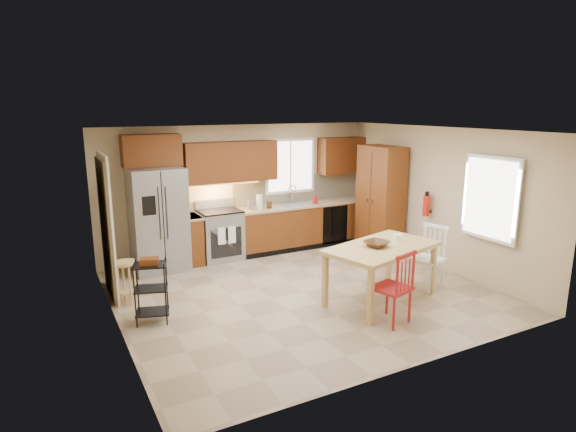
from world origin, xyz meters
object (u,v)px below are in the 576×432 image
Objects in this scene: refrigerator at (158,220)px; dining_table at (381,274)px; pantry at (380,200)px; fire_extinguisher at (426,206)px; chair_white at (427,258)px; range_stove at (220,236)px; utility_cart at (151,292)px; soap_bottle at (315,199)px; chair_red at (391,287)px; bar_stool at (127,283)px; table_bowl at (376,247)px; table_jar at (397,239)px.

dining_table is (2.56, -2.94, -0.49)m from refrigerator.
refrigerator is 0.87× the size of pantry.
fire_extinguisher is 1.37m from chair_white.
pantry reaches higher than dining_table.
dining_table is at bearing -64.80° from range_stove.
range_stove reaches higher than dining_table.
refrigerator is at bearing 91.25° from utility_cart.
pantry is (0.95, -0.90, 0.05)m from soap_bottle.
range_stove is 0.91× the size of chair_red.
fire_extinguisher is (1.15, -1.95, 0.10)m from soap_bottle.
refrigerator is 2.23m from utility_cart.
chair_red is 3.80m from bar_stool.
soap_bottle is 0.11× the size of dining_table.
fire_extinguisher is 0.55× the size of bar_stool.
range_stove is at bearing 91.01° from chair_red.
pantry is 5.83× the size of fire_extinguisher.
chair_white reaches higher than bar_stool.
table_bowl is at bearing 54.31° from chair_red.
table_bowl is at bearing 2.03° from utility_cart.
bar_stool is (-3.98, -1.27, -0.67)m from soap_bottle.
soap_bottle is 0.29× the size of bar_stool.
table_jar is (-1.19, -1.91, -0.17)m from pantry.
utility_cart is (-1.76, -2.15, -0.03)m from range_stove.
fire_extinguisher is at bearing 31.79° from table_jar.
soap_bottle is 4.23m from bar_stool.
fire_extinguisher is 0.42× the size of utility_cart.
refrigerator reaches higher than range_stove.
fire_extinguisher is 2.73m from chair_red.
soap_bottle is 0.55× the size of table_bowl.
table_bowl is 2.16× the size of table_jar.
fire_extinguisher is 2.13m from dining_table.
refrigerator is 4.57m from chair_white.
bar_stool is (-3.74, 1.54, -0.56)m from table_jar.
pantry is at bearing -12.62° from refrigerator.
bar_stool is 0.76× the size of utility_cart.
range_stove is 3.43m from table_jar.
soap_bottle is 1.18× the size of table_jar.
chair_red is 1.55× the size of bar_stool.
refrigerator is 4.76m from fire_extinguisher.
bar_stool is at bearing 120.85° from utility_cart.
pantry is at bearing 58.09° from table_jar.
soap_bottle is 2.93m from chair_white.
range_stove is 2.65× the size of table_bowl.
utility_cart is (-3.07, 0.86, -0.42)m from table_bowl.
pantry reaches higher than soap_bottle.
utility_cart is (-4.13, 0.81, -0.08)m from chair_white.
chair_white is (1.30, 0.70, 0.00)m from chair_red.
range_stove is at bearing 2.99° from refrigerator.
range_stove is at bearing 177.60° from soap_bottle.
utility_cart is at bearing -166.24° from pantry.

